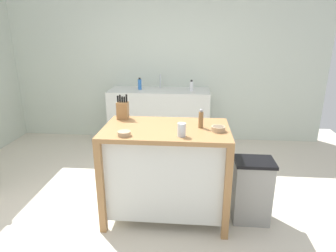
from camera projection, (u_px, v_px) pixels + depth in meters
ground_plane at (141, 221)px, 2.82m from camera, size 6.12×6.12×0.00m
wall_back at (165, 61)px, 4.71m from camera, size 5.12×0.10×2.60m
kitchen_island at (166, 168)px, 2.79m from camera, size 1.16×0.70×0.92m
knife_block at (123, 110)px, 2.91m from camera, size 0.11×0.09×0.25m
bowl_ceramic_wide at (218, 129)px, 2.56m from camera, size 0.12×0.12×0.04m
bowl_stoneware_deep at (124, 133)px, 2.45m from camera, size 0.11×0.11×0.04m
drinking_cup at (182, 130)px, 2.43m from camera, size 0.07×0.07×0.12m
pepper_grinder at (201, 119)px, 2.64m from camera, size 0.04×0.04×0.18m
trash_bin at (252, 190)px, 2.76m from camera, size 0.36×0.28×0.63m
sink_counter at (160, 117)px, 4.65m from camera, size 1.55×0.60×0.89m
sink_faucet at (160, 81)px, 4.61m from camera, size 0.02×0.02×0.22m
bottle_spray_cleaner at (191, 86)px, 4.41m from camera, size 0.05×0.05×0.17m
bottle_dish_soap at (140, 84)px, 4.50m from camera, size 0.05×0.05×0.18m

